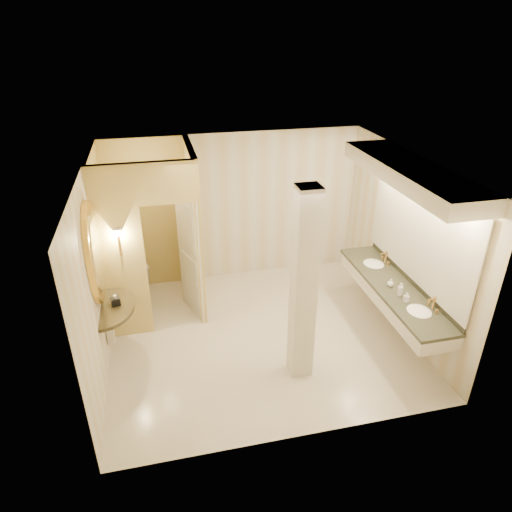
{
  "coord_description": "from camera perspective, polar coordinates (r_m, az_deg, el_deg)",
  "views": [
    {
      "loc": [
        -1.34,
        -5.58,
        4.38
      ],
      "look_at": [
        -0.02,
        0.2,
        1.29
      ],
      "focal_mm": 32.0,
      "sensor_mm": 36.0,
      "label": 1
    }
  ],
  "objects": [
    {
      "name": "floor",
      "position": [
        7.22,
        0.49,
        -9.81
      ],
      "size": [
        4.5,
        4.5,
        0.0
      ],
      "primitive_type": "plane",
      "color": "beige",
      "rests_on": "ground"
    },
    {
      "name": "wall_front",
      "position": [
        4.87,
        6.1,
        -11.04
      ],
      "size": [
        4.5,
        0.02,
        2.7
      ],
      "primitive_type": "cube",
      "color": "beige",
      "rests_on": "floor"
    },
    {
      "name": "soap_bottle_b",
      "position": [
        6.99,
        16.46,
        -3.21
      ],
      "size": [
        0.11,
        0.11,
        0.12
      ],
      "primitive_type": "imported",
      "rotation": [
        0.0,
        0.0,
        0.14
      ],
      "color": "silver",
      "rests_on": "vanity"
    },
    {
      "name": "wall_sconce",
      "position": [
        6.59,
        -16.88,
        2.62
      ],
      "size": [
        0.14,
        0.14,
        0.42
      ],
      "color": "#BE893D",
      "rests_on": "toilet_closet"
    },
    {
      "name": "ceiling",
      "position": [
        5.98,
        0.6,
        11.24
      ],
      "size": [
        4.5,
        4.5,
        0.0
      ],
      "primitive_type": "plane",
      "rotation": [
        3.14,
        0.0,
        0.0
      ],
      "color": "white",
      "rests_on": "wall_back"
    },
    {
      "name": "wall_back",
      "position": [
        8.27,
        -2.69,
        6.03
      ],
      "size": [
        4.5,
        0.02,
        2.7
      ],
      "primitive_type": "cube",
      "color": "beige",
      "rests_on": "floor"
    },
    {
      "name": "wall_right",
      "position": [
        7.29,
        18.01,
        1.57
      ],
      "size": [
        0.02,
        4.0,
        2.7
      ],
      "primitive_type": "cube",
      "color": "beige",
      "rests_on": "floor"
    },
    {
      "name": "soap_bottle_a",
      "position": [
        6.69,
        18.28,
        -4.91
      ],
      "size": [
        0.08,
        0.08,
        0.14
      ],
      "primitive_type": "imported",
      "rotation": [
        0.0,
        0.0,
        0.31
      ],
      "color": "beige",
      "rests_on": "vanity"
    },
    {
      "name": "pillar",
      "position": [
        5.82,
        5.96,
        -3.96
      ],
      "size": [
        0.29,
        0.29,
        2.7
      ],
      "primitive_type": "cube",
      "color": "beige",
      "rests_on": "floor"
    },
    {
      "name": "tissue_box",
      "position": [
        6.58,
        -17.14,
        -5.44
      ],
      "size": [
        0.14,
        0.14,
        0.11
      ],
      "primitive_type": "cube",
      "rotation": [
        0.0,
        0.0,
        0.26
      ],
      "color": "black",
      "rests_on": "console_shelf"
    },
    {
      "name": "soap_bottle_c",
      "position": [
        6.79,
        17.6,
        -3.98
      ],
      "size": [
        0.09,
        0.09,
        0.2
      ],
      "primitive_type": "imported",
      "rotation": [
        0.0,
        0.0,
        0.15
      ],
      "color": "#C6B28C",
      "rests_on": "vanity"
    },
    {
      "name": "toilet",
      "position": [
        8.12,
        -15.1,
        -2.8
      ],
      "size": [
        0.6,
        0.87,
        0.81
      ],
      "primitive_type": "imported",
      "rotation": [
        0.0,
        0.0,
        3.34
      ],
      "color": "white",
      "rests_on": "floor"
    },
    {
      "name": "wall_left",
      "position": [
        6.41,
        -19.44,
        -2.37
      ],
      "size": [
        0.02,
        4.0,
        2.7
      ],
      "primitive_type": "cube",
      "color": "beige",
      "rests_on": "floor"
    },
    {
      "name": "vanity",
      "position": [
        6.74,
        17.99,
        2.04
      ],
      "size": [
        0.75,
        2.74,
        2.09
      ],
      "color": "beige",
      "rests_on": "floor"
    },
    {
      "name": "console_shelf",
      "position": [
        6.39,
        -19.13,
        -2.45
      ],
      "size": [
        1.08,
        1.08,
        1.99
      ],
      "color": "black",
      "rests_on": "floor"
    },
    {
      "name": "toilet_closet",
      "position": [
        7.2,
        -9.98,
        2.55
      ],
      "size": [
        1.5,
        1.55,
        2.7
      ],
      "color": "#F0DD7D",
      "rests_on": "floor"
    }
  ]
}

